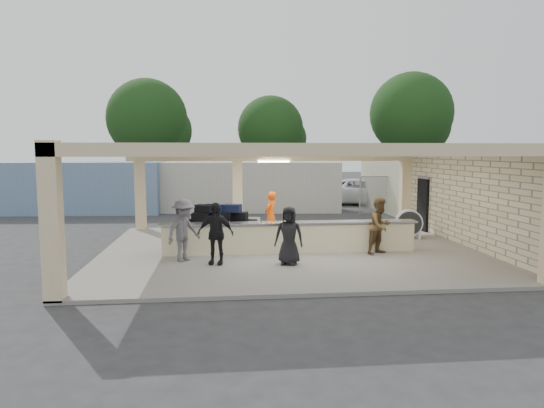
{
  "coord_description": "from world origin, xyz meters",
  "views": [
    {
      "loc": [
        -2.12,
        -15.57,
        3.33
      ],
      "look_at": [
        -0.42,
        1.0,
        1.49
      ],
      "focal_mm": 32.0,
      "sensor_mm": 36.0,
      "label": 1
    }
  ],
  "objects": [
    {
      "name": "pavilion",
      "position": [
        0.21,
        0.66,
        1.35
      ],
      "size": [
        12.01,
        10.0,
        3.55
      ],
      "color": "gray",
      "rests_on": "ground"
    },
    {
      "name": "tree_right",
      "position": [
        14.32,
        25.16,
        6.21
      ],
      "size": [
        7.2,
        7.0,
        10.0
      ],
      "color": "#382619",
      "rests_on": "ground"
    },
    {
      "name": "drum_fan",
      "position": [
        4.69,
        1.44,
        0.68
      ],
      "size": [
        1.03,
        0.56,
        1.09
      ],
      "rotation": [
        0.0,
        0.0,
        -0.23
      ],
      "color": "silver",
      "rests_on": "pavilion"
    },
    {
      "name": "car_white_b",
      "position": [
        13.36,
        13.21,
        0.72
      ],
      "size": [
        4.7,
        2.19,
        1.43
      ],
      "primitive_type": "imported",
      "rotation": [
        0.0,
        0.0,
        1.46
      ],
      "color": "white",
      "rests_on": "ground"
    },
    {
      "name": "passenger_a",
      "position": [
        2.78,
        -1.0,
        0.99
      ],
      "size": [
        0.94,
        0.77,
        1.78
      ],
      "primitive_type": "imported",
      "rotation": [
        0.0,
        0.0,
        0.54
      ],
      "color": "brown",
      "rests_on": "pavilion"
    },
    {
      "name": "baggage_handler",
      "position": [
        -0.39,
        1.79,
        0.98
      ],
      "size": [
        0.64,
        0.73,
        1.76
      ],
      "primitive_type": "imported",
      "rotation": [
        0.0,
        0.0,
        4.16
      ],
      "color": "#FF580D",
      "rests_on": "pavilion"
    },
    {
      "name": "passenger_b",
      "position": [
        -2.34,
        -1.89,
        0.99
      ],
      "size": [
        1.1,
        0.63,
        1.78
      ],
      "primitive_type": "imported",
      "rotation": [
        0.0,
        0.0,
        -0.25
      ],
      "color": "black",
      "rests_on": "pavilion"
    },
    {
      "name": "ground",
      "position": [
        0.0,
        0.0,
        0.0
      ],
      "size": [
        120.0,
        120.0,
        0.0
      ],
      "primitive_type": "plane",
      "color": "#2B2B2E",
      "rests_on": "ground"
    },
    {
      "name": "container_white",
      "position": [
        -1.94,
        11.3,
        1.35
      ],
      "size": [
        12.67,
        3.65,
        2.71
      ],
      "primitive_type": "cube",
      "rotation": [
        0.0,
        0.0,
        -0.09
      ],
      "color": "beige",
      "rests_on": "ground"
    },
    {
      "name": "passenger_c",
      "position": [
        -3.27,
        -1.4,
        1.02
      ],
      "size": [
        1.11,
        1.15,
        1.84
      ],
      "primitive_type": "imported",
      "rotation": [
        0.0,
        0.0,
        0.83
      ],
      "color": "#545358",
      "rests_on": "pavilion"
    },
    {
      "name": "container_blue",
      "position": [
        -10.64,
        11.18,
        1.36
      ],
      "size": [
        10.63,
        3.13,
        2.73
      ],
      "primitive_type": "cube",
      "rotation": [
        0.0,
        0.0,
        -0.06
      ],
      "color": "#6989A8",
      "rests_on": "ground"
    },
    {
      "name": "fence",
      "position": [
        11.0,
        9.0,
        1.05
      ],
      "size": [
        12.06,
        0.06,
        2.03
      ],
      "color": "gray",
      "rests_on": "ground"
    },
    {
      "name": "luggage_cart",
      "position": [
        -2.26,
        0.53,
        0.91
      ],
      "size": [
        2.77,
        2.06,
        1.45
      ],
      "rotation": [
        0.0,
        0.0,
        -0.23
      ],
      "color": "silver",
      "rests_on": "pavilion"
    },
    {
      "name": "tree_mid",
      "position": [
        2.32,
        26.16,
        4.96
      ],
      "size": [
        6.0,
        5.6,
        8.0
      ],
      "color": "#382619",
      "rests_on": "ground"
    },
    {
      "name": "car_white_a",
      "position": [
        6.55,
        13.78,
        0.8
      ],
      "size": [
        6.12,
        4.26,
        1.59
      ],
      "primitive_type": "imported",
      "rotation": [
        0.0,
        0.0,
        1.25
      ],
      "color": "white",
      "rests_on": "ground"
    },
    {
      "name": "tree_left",
      "position": [
        -7.68,
        24.16,
        5.59
      ],
      "size": [
        6.6,
        6.3,
        9.0
      ],
      "color": "#382619",
      "rests_on": "ground"
    },
    {
      "name": "baggage_counter",
      "position": [
        0.0,
        -0.5,
        0.59
      ],
      "size": [
        8.2,
        0.58,
        0.98
      ],
      "color": "beige",
      "rests_on": "pavilion"
    },
    {
      "name": "passenger_d",
      "position": [
        -0.26,
        -2.13,
        0.93
      ],
      "size": [
        0.87,
        0.55,
        1.67
      ],
      "primitive_type": "imported",
      "rotation": [
        0.0,
        0.0,
        -0.28
      ],
      "color": "black",
      "rests_on": "pavilion"
    },
    {
      "name": "adjacent_building",
      "position": [
        9.5,
        10.0,
        1.6
      ],
      "size": [
        6.0,
        8.0,
        3.2
      ],
      "primitive_type": "cube",
      "color": "#B8B592",
      "rests_on": "ground"
    },
    {
      "name": "car_dark",
      "position": [
        5.45,
        15.69,
        0.69
      ],
      "size": [
        4.06,
        3.82,
        1.38
      ],
      "primitive_type": "imported",
      "rotation": [
        0.0,
        0.0,
        0.85
      ],
      "color": "black",
      "rests_on": "ground"
    }
  ]
}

